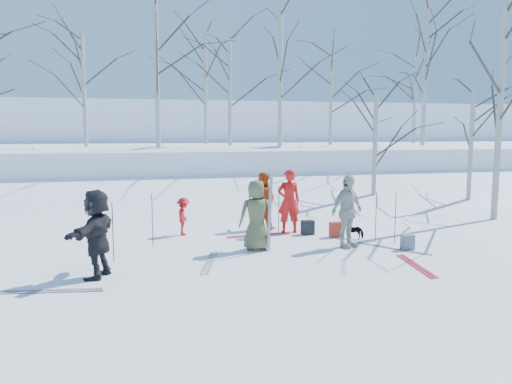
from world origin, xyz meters
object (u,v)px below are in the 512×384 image
object	(u,v)px
dog	(354,230)
backpack_dark	(308,227)
skier_grey_west	(97,234)
skier_redor_behind	(263,201)
skier_olive_center	(256,215)
skier_cream_east	(347,211)
backpack_red	(336,230)
backpack_grey	(408,242)
skier_red_north	(289,201)
skier_red_seated	(184,216)

from	to	relation	value
dog	backpack_dark	distance (m)	1.33
dog	backpack_dark	size ratio (longest dim) A/B	1.29
skier_grey_west	skier_redor_behind	bearing A→B (deg)	155.35
skier_olive_center	dog	size ratio (longest dim) A/B	3.36
skier_cream_east	backpack_red	size ratio (longest dim) A/B	4.37
backpack_grey	backpack_dark	size ratio (longest dim) A/B	0.95
skier_red_north	backpack_dark	size ratio (longest dim) A/B	4.58
skier_cream_east	skier_olive_center	bearing A→B (deg)	146.49
skier_red_north	skier_redor_behind	xyz separation A→B (m)	(-0.56, 0.78, -0.07)
skier_red_seated	backpack_dark	xyz separation A→B (m)	(3.41, -0.75, -0.33)
skier_redor_behind	backpack_grey	size ratio (longest dim) A/B	4.46
backpack_red	backpack_dark	world-z (taller)	backpack_red
dog	backpack_dark	xyz separation A→B (m)	(-1.06, 0.80, -0.02)
backpack_grey	skier_olive_center	bearing A→B (deg)	166.18
skier_olive_center	backpack_dark	xyz separation A→B (m)	(1.85, 1.44, -0.67)
skier_red_north	skier_red_seated	distance (m)	3.01
backpack_red	backpack_dark	distance (m)	0.82
skier_olive_center	skier_red_north	bearing A→B (deg)	-124.62
skier_olive_center	backpack_grey	xyz separation A→B (m)	(3.62, -0.89, -0.68)
skier_olive_center	backpack_red	distance (m)	2.72
backpack_dark	skier_red_seated	bearing A→B (deg)	167.57
skier_redor_behind	dog	bearing A→B (deg)	-179.20
skier_grey_west	skier_red_north	bearing A→B (deg)	146.25
skier_olive_center	skier_red_north	xyz separation A→B (m)	(1.41, 1.81, 0.05)
skier_olive_center	backpack_grey	bearing A→B (deg)	169.46
skier_red_seated	backpack_dark	size ratio (longest dim) A/B	2.66
skier_cream_east	backpack_red	bearing A→B (deg)	53.21
skier_red_seated	skier_cream_east	bearing A→B (deg)	-112.26
skier_red_seated	skier_grey_west	bearing A→B (deg)	160.97
skier_red_seated	backpack_dark	distance (m)	3.51
skier_cream_east	backpack_dark	xyz separation A→B (m)	(-0.42, 1.71, -0.72)
skier_red_north	skier_red_seated	bearing A→B (deg)	-2.94
skier_red_north	backpack_dark	world-z (taller)	skier_red_north
skier_cream_east	backpack_grey	bearing A→B (deg)	-52.01
skier_olive_center	skier_red_north	distance (m)	2.29
skier_olive_center	skier_cream_east	distance (m)	2.29
skier_cream_east	dog	distance (m)	1.31
skier_red_north	skier_grey_west	world-z (taller)	skier_red_north
skier_red_seated	dog	world-z (taller)	skier_red_seated
skier_cream_east	backpack_grey	xyz separation A→B (m)	(1.34, -0.63, -0.73)
backpack_red	backpack_dark	bearing A→B (deg)	139.82
skier_olive_center	skier_redor_behind	distance (m)	2.72
dog	backpack_red	world-z (taller)	dog
skier_olive_center	skier_red_seated	bearing A→B (deg)	-51.39
skier_redor_behind	backpack_red	world-z (taller)	skier_redor_behind
skier_olive_center	backpack_dark	size ratio (longest dim) A/B	4.34
skier_grey_west	backpack_red	bearing A→B (deg)	134.54
skier_red_seated	skier_cream_east	world-z (taller)	skier_cream_east
backpack_dark	skier_olive_center	bearing A→B (deg)	-142.09
skier_olive_center	skier_grey_west	bearing A→B (deg)	25.43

